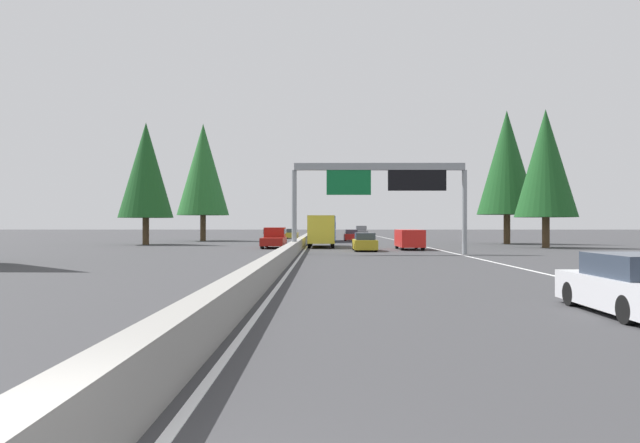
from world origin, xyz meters
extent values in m
plane|color=#38383A|center=(60.00, 0.00, 0.00)|extent=(320.00, 320.00, 0.00)
cube|color=gray|center=(80.00, 0.30, 0.45)|extent=(180.00, 0.56, 0.90)
cube|color=silver|center=(70.00, -11.52, 0.01)|extent=(160.00, 0.16, 0.01)
cube|color=silver|center=(70.00, -0.25, 0.01)|extent=(160.00, 0.16, 0.01)
cylinder|color=gray|center=(37.71, 0.30, 3.04)|extent=(0.36, 0.36, 6.08)
cylinder|color=gray|center=(37.71, -12.02, 3.04)|extent=(0.36, 0.36, 6.08)
cube|color=gray|center=(37.71, -5.86, 6.33)|extent=(0.50, 12.32, 0.50)
cube|color=#0C602D|center=(37.56, -3.64, 5.23)|extent=(0.12, 3.20, 1.90)
cube|color=black|center=(37.56, -8.57, 5.33)|extent=(0.16, 4.20, 1.50)
cube|color=silver|center=(10.29, -9.23, 0.53)|extent=(4.40, 1.80, 0.76)
cube|color=#2D3847|center=(10.07, -9.23, 1.19)|extent=(2.46, 1.51, 0.56)
cylinder|color=black|center=(11.70, -8.44, 0.32)|extent=(0.64, 0.22, 0.64)
cylinder|color=black|center=(11.70, -10.02, 0.32)|extent=(0.64, 0.22, 0.64)
cylinder|color=black|center=(8.89, -8.44, 0.32)|extent=(0.64, 0.22, 0.64)
cube|color=#AD931E|center=(42.77, -5.16, 0.53)|extent=(4.40, 1.80, 0.76)
cube|color=#2D3847|center=(42.55, -5.16, 1.19)|extent=(2.46, 1.51, 0.56)
cylinder|color=black|center=(44.18, -4.37, 0.32)|extent=(0.64, 0.22, 0.64)
cylinder|color=black|center=(44.18, -5.95, 0.32)|extent=(0.64, 0.22, 0.64)
cylinder|color=black|center=(41.36, -4.37, 0.32)|extent=(0.64, 0.22, 0.64)
cylinder|color=black|center=(41.36, -5.95, 0.32)|extent=(0.64, 0.22, 0.64)
cube|color=#1E4793|center=(67.72, -1.93, 1.65)|extent=(11.50, 2.50, 2.90)
cube|color=#2D3847|center=(67.72, -1.93, 2.01)|extent=(11.04, 2.55, 0.84)
cylinder|color=black|center=(71.74, -0.83, 0.50)|extent=(1.00, 0.30, 1.00)
cylinder|color=black|center=(71.74, -3.03, 0.50)|extent=(1.00, 0.30, 1.00)
cylinder|color=black|center=(63.69, -0.83, 0.50)|extent=(1.00, 0.30, 1.00)
cylinder|color=black|center=(63.69, -3.03, 0.50)|extent=(1.00, 0.30, 1.00)
cube|color=slate|center=(102.42, -8.85, 0.61)|extent=(5.60, 2.00, 0.70)
cube|color=slate|center=(103.43, -8.85, 1.41)|extent=(2.24, 1.84, 0.90)
cube|color=#2D3847|center=(103.43, -8.85, 1.50)|extent=(2.02, 1.92, 0.41)
cylinder|color=black|center=(104.27, -7.99, 0.40)|extent=(0.80, 0.28, 0.80)
cylinder|color=black|center=(104.27, -9.71, 0.40)|extent=(0.80, 0.28, 0.80)
cylinder|color=black|center=(100.57, -7.99, 0.40)|extent=(0.80, 0.28, 0.80)
cylinder|color=black|center=(100.57, -9.71, 0.40)|extent=(0.80, 0.28, 0.80)
cube|color=red|center=(70.81, -5.41, 0.53)|extent=(4.40, 1.80, 0.76)
cube|color=#2D3847|center=(70.59, -5.41, 1.19)|extent=(2.46, 1.51, 0.56)
cylinder|color=black|center=(72.22, -4.62, 0.32)|extent=(0.64, 0.22, 0.64)
cylinder|color=black|center=(72.22, -6.20, 0.32)|extent=(0.64, 0.22, 0.64)
cylinder|color=black|center=(69.41, -4.62, 0.32)|extent=(0.64, 0.22, 0.64)
cylinder|color=black|center=(69.41, -6.20, 0.32)|extent=(0.64, 0.22, 0.64)
cube|color=gold|center=(49.32, -1.59, 1.70)|extent=(6.12, 2.40, 2.50)
cube|color=#AD931E|center=(53.57, -1.59, 1.40)|extent=(2.38, 2.30, 1.90)
cylinder|color=black|center=(53.40, -0.53, 0.45)|extent=(0.90, 0.28, 0.90)
cylinder|color=black|center=(53.40, -2.65, 0.45)|extent=(0.90, 0.28, 0.90)
cylinder|color=black|center=(47.62, -0.53, 0.45)|extent=(0.90, 0.28, 0.90)
cylinder|color=black|center=(47.62, -2.65, 0.45)|extent=(0.90, 0.28, 0.90)
cube|color=red|center=(45.17, -9.16, 0.97)|extent=(5.00, 1.95, 1.44)
cube|color=#2D3847|center=(42.87, -9.16, 1.22)|extent=(0.08, 1.48, 0.56)
cylinder|color=black|center=(46.87, -8.30, 0.35)|extent=(0.70, 0.24, 0.70)
cylinder|color=black|center=(46.87, -10.01, 0.35)|extent=(0.70, 0.24, 0.70)
cylinder|color=black|center=(43.47, -8.30, 0.35)|extent=(0.70, 0.24, 0.70)
cylinder|color=black|center=(43.47, -10.01, 0.35)|extent=(0.70, 0.24, 0.70)
cube|color=#AD931E|center=(81.70, 2.92, 0.53)|extent=(4.40, 1.80, 0.76)
cube|color=#2D3847|center=(81.48, 2.92, 1.19)|extent=(2.46, 1.51, 0.56)
cylinder|color=black|center=(83.11, 3.71, 0.32)|extent=(0.64, 0.22, 0.64)
cylinder|color=black|center=(83.11, 2.13, 0.32)|extent=(0.64, 0.22, 0.64)
cylinder|color=black|center=(80.29, 3.71, 0.32)|extent=(0.64, 0.22, 0.64)
cylinder|color=black|center=(80.29, 2.13, 0.32)|extent=(0.64, 0.22, 0.64)
cube|color=maroon|center=(48.24, 2.70, 0.61)|extent=(5.60, 2.00, 0.70)
cube|color=maroon|center=(49.25, 2.70, 1.41)|extent=(2.24, 1.84, 0.90)
cube|color=#2D3847|center=(49.25, 2.70, 1.50)|extent=(2.02, 1.92, 0.41)
cylinder|color=black|center=(50.09, 3.56, 0.40)|extent=(0.80, 0.28, 0.80)
cylinder|color=black|center=(50.09, 1.84, 0.40)|extent=(0.80, 0.28, 0.80)
cylinder|color=black|center=(46.39, 3.56, 0.40)|extent=(0.80, 0.28, 0.80)
cylinder|color=black|center=(46.39, 1.84, 0.40)|extent=(0.80, 0.28, 0.80)
cylinder|color=#4C3823|center=(48.99, -22.27, 1.41)|extent=(0.67, 0.67, 2.81)
cone|color=#194C1E|center=(48.99, -22.27, 7.79)|extent=(5.62, 5.62, 9.97)
cylinder|color=#4C3823|center=(59.26, -21.99, 1.62)|extent=(0.71, 0.71, 3.23)
cone|color=#194C1E|center=(59.26, -21.99, 8.97)|extent=(6.47, 6.47, 11.46)
cylinder|color=#4C3823|center=(56.53, 16.97, 1.42)|extent=(0.67, 0.67, 2.85)
cone|color=#194C1E|center=(56.53, 16.97, 7.90)|extent=(5.70, 5.70, 10.10)
cylinder|color=#4C3823|center=(70.02, 13.78, 1.67)|extent=(0.72, 0.72, 3.34)
cone|color=#236028|center=(70.02, 13.78, 9.26)|extent=(6.68, 6.68, 11.84)
camera|label=1|loc=(-3.53, -1.85, 2.18)|focal=32.02mm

